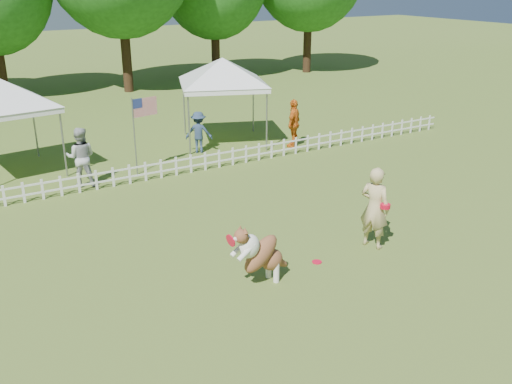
# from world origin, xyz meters

# --- Properties ---
(ground) EXTENTS (120.00, 120.00, 0.00)m
(ground) POSITION_xyz_m (0.00, 0.00, 0.00)
(ground) COLOR #4E6B21
(ground) RESTS_ON ground
(picket_fence) EXTENTS (22.00, 0.08, 0.60)m
(picket_fence) POSITION_xyz_m (0.00, 7.00, 0.30)
(picket_fence) COLOR white
(picket_fence) RESTS_ON ground
(handler) EXTENTS (0.68, 0.82, 1.91)m
(handler) POSITION_xyz_m (1.66, 0.11, 0.95)
(handler) COLOR tan
(handler) RESTS_ON ground
(dog) EXTENTS (1.38, 0.63, 1.38)m
(dog) POSITION_xyz_m (-1.42, -0.07, 0.69)
(dog) COLOR brown
(dog) RESTS_ON ground
(frisbee_on_turf) EXTENTS (0.27, 0.27, 0.02)m
(frisbee_on_turf) POSITION_xyz_m (0.09, 0.10, 0.01)
(frisbee_on_turf) COLOR red
(frisbee_on_turf) RESTS_ON ground
(canopy_tent_left) EXTENTS (3.23, 3.23, 2.98)m
(canopy_tent_left) POSITION_xyz_m (-4.69, 9.80, 1.49)
(canopy_tent_left) COLOR white
(canopy_tent_left) RESTS_ON ground
(canopy_tent_right) EXTENTS (3.79, 3.79, 3.04)m
(canopy_tent_right) POSITION_xyz_m (2.78, 9.61, 1.52)
(canopy_tent_right) COLOR white
(canopy_tent_right) RESTS_ON ground
(flag_pole) EXTENTS (0.93, 0.30, 2.42)m
(flag_pole) POSITION_xyz_m (-1.28, 7.69, 1.21)
(flag_pole) COLOR gray
(flag_pole) RESTS_ON ground
(spectator_a) EXTENTS (1.05, 0.96, 1.76)m
(spectator_a) POSITION_xyz_m (-2.98, 7.57, 0.88)
(spectator_a) COLOR #A8AAAE
(spectator_a) RESTS_ON ground
(spectator_b) EXTENTS (1.08, 0.95, 1.45)m
(spectator_b) POSITION_xyz_m (1.43, 8.89, 0.73)
(spectator_b) COLOR navy
(spectator_b) RESTS_ON ground
(spectator_c) EXTENTS (1.07, 0.95, 1.74)m
(spectator_c) POSITION_xyz_m (4.69, 7.80, 0.87)
(spectator_c) COLOR #D16318
(spectator_c) RESTS_ON ground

